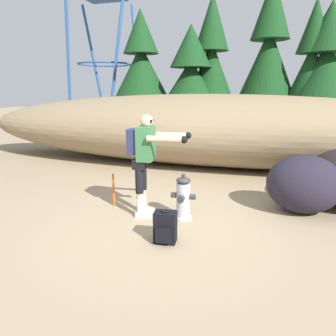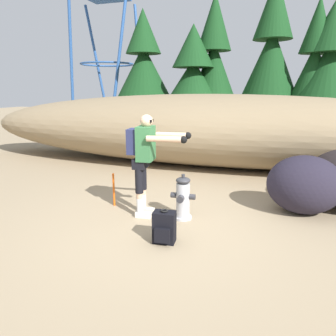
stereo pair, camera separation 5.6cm
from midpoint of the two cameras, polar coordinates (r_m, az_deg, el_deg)
name	(u,v)px [view 2 (the right image)]	position (r m, az deg, el deg)	size (l,w,h in m)	color
ground_plane	(164,225)	(5.05, -0.33, -10.18)	(56.00, 56.00, 0.04)	#998466
dirt_embankment	(213,130)	(8.84, 8.25, 6.81)	(14.30, 3.20, 1.93)	#897556
fire_hydrant	(183,199)	(5.11, 3.01, -5.52)	(0.40, 0.35, 0.74)	#B2B2B7
utility_worker	(145,153)	(5.05, -3.81, 2.70)	(1.01, 0.59, 1.67)	beige
spare_backpack	(164,227)	(4.39, -0.31, -10.67)	(0.32, 0.31, 0.47)	black
boulder_mid	(305,185)	(5.79, 23.64, -2.77)	(1.23, 0.99, 0.99)	#24202D
pine_tree_far_left	(144,61)	(16.50, -4.32, 18.61)	(2.68, 2.68, 5.83)	#47331E
pine_tree_left	(193,75)	(15.42, 4.60, 16.40)	(2.98, 2.98, 4.95)	#47331E
pine_tree_center	(214,61)	(16.02, 8.31, 18.61)	(2.49, 2.49, 6.38)	#47331E
pine_tree_right	(272,50)	(15.76, 18.27, 19.47)	(2.66, 2.66, 6.88)	#47331E
pine_tree_far_right	(314,63)	(15.31, 24.97, 16.81)	(2.09, 2.09, 5.74)	#47331E
pine_tree_ridge_end	(330,62)	(15.35, 27.21, 16.67)	(2.96, 2.96, 5.56)	#47331E
survey_stake	(114,190)	(5.76, -9.47, -3.87)	(0.04, 0.04, 0.60)	#E55914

